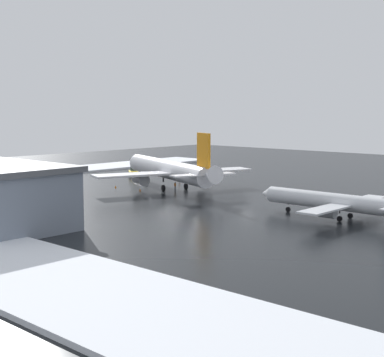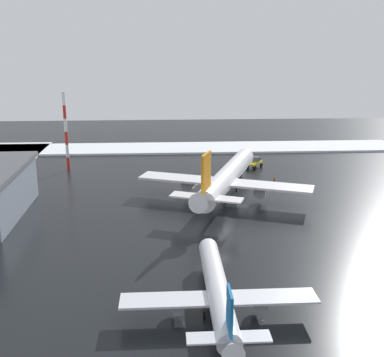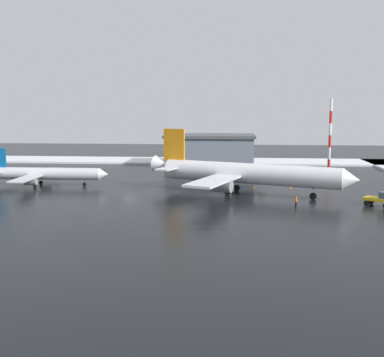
# 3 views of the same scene
# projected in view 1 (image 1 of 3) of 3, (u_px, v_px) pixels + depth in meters

# --- Properties ---
(ground_plane) EXTENTS (240.00, 240.00, 0.00)m
(ground_plane) POSITION_uv_depth(u_px,v_px,m) (247.00, 203.00, 102.51)
(ground_plane) COLOR black
(snow_bank_left) EXTENTS (14.00, 116.00, 0.53)m
(snow_bank_left) POSITION_uv_depth(u_px,v_px,m) (35.00, 173.00, 147.70)
(snow_bank_left) COLOR white
(snow_bank_left) RESTS_ON ground_plane
(airplane_parked_portside) EXTENTS (39.14, 33.09, 12.07)m
(airplane_parked_portside) POSITION_uv_depth(u_px,v_px,m) (170.00, 170.00, 120.34)
(airplane_parked_portside) COLOR white
(airplane_parked_portside) RESTS_ON ground_plane
(airplane_parked_starboard) EXTENTS (26.35, 21.77, 7.85)m
(airplane_parked_starboard) POSITION_uv_depth(u_px,v_px,m) (336.00, 202.00, 87.99)
(airplane_parked_starboard) COLOR silver
(airplane_parked_starboard) RESTS_ON ground_plane
(pushback_tug) EXTENTS (4.97, 4.59, 2.50)m
(pushback_tug) POSITION_uv_depth(u_px,v_px,m) (134.00, 171.00, 142.75)
(pushback_tug) COLOR gold
(pushback_tug) RESTS_ON ground_plane
(ground_crew_by_nose_gear) EXTENTS (0.36, 0.36, 1.71)m
(ground_crew_by_nose_gear) POSITION_uv_depth(u_px,v_px,m) (179.00, 177.00, 134.54)
(ground_crew_by_nose_gear) COLOR black
(ground_crew_by_nose_gear) RESTS_ON ground_plane
(ground_crew_near_tug) EXTENTS (0.36, 0.36, 1.71)m
(ground_crew_near_tug) POSITION_uv_depth(u_px,v_px,m) (175.00, 186.00, 118.77)
(ground_crew_near_tug) COLOR black
(ground_crew_near_tug) RESTS_ON ground_plane
(traffic_cone_near_nose) EXTENTS (0.36, 0.36, 0.55)m
(traffic_cone_near_nose) POSITION_uv_depth(u_px,v_px,m) (116.00, 187.00, 122.42)
(traffic_cone_near_nose) COLOR orange
(traffic_cone_near_nose) RESTS_ON ground_plane
(traffic_cone_mid_line) EXTENTS (0.36, 0.36, 0.55)m
(traffic_cone_mid_line) POSITION_uv_depth(u_px,v_px,m) (140.00, 190.00, 117.60)
(traffic_cone_mid_line) COLOR orange
(traffic_cone_mid_line) RESTS_ON ground_plane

